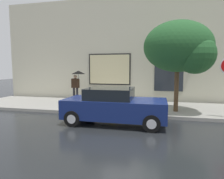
{
  "coord_description": "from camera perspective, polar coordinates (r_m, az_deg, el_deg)",
  "views": [
    {
      "loc": [
        1.08,
        -8.03,
        2.28
      ],
      "look_at": [
        -1.22,
        1.8,
        1.2
      ],
      "focal_mm": 31.88,
      "sensor_mm": 36.0,
      "label": 1
    }
  ],
  "objects": [
    {
      "name": "fire_hydrant",
      "position": [
        10.28,
        0.11,
        -3.7
      ],
      "size": [
        0.3,
        0.44,
        0.77
      ],
      "color": "yellow",
      "rests_on": "sidewalk"
    },
    {
      "name": "pedestrian_with_umbrella",
      "position": [
        13.19,
        -9.93,
        3.42
      ],
      "size": [
        0.93,
        0.91,
        1.98
      ],
      "color": "black",
      "rests_on": "sidewalk"
    },
    {
      "name": "sidewalk",
      "position": [
        11.3,
        7.44,
        -5.2
      ],
      "size": [
        20.0,
        4.0,
        0.15
      ],
      "primitive_type": "cube",
      "color": "gray",
      "rests_on": "ground"
    },
    {
      "name": "parked_car",
      "position": [
        8.22,
        0.58,
        -4.77
      ],
      "size": [
        4.14,
        1.88,
        1.48
      ],
      "color": "navy",
      "rests_on": "ground"
    },
    {
      "name": "street_tree",
      "position": [
        10.19,
        19.26,
        11.14
      ],
      "size": [
        3.27,
        2.78,
        4.4
      ],
      "color": "#4C3823",
      "rests_on": "sidewalk"
    },
    {
      "name": "ground_plane",
      "position": [
        8.41,
        5.36,
        -9.65
      ],
      "size": [
        60.0,
        60.0,
        0.0
      ],
      "primitive_type": "plane",
      "color": "black"
    },
    {
      "name": "building_facade",
      "position": [
        13.62,
        8.65,
        11.12
      ],
      "size": [
        20.0,
        0.67,
        7.0
      ],
      "color": "beige",
      "rests_on": "ground"
    }
  ]
}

